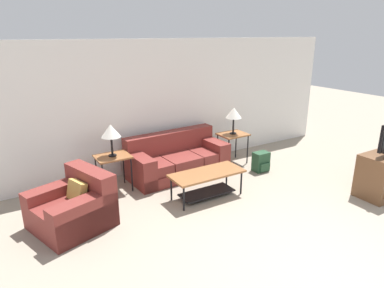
{
  "coord_description": "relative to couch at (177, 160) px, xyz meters",
  "views": [
    {
      "loc": [
        -3.06,
        -1.85,
        2.71
      ],
      "look_at": [
        -0.03,
        3.14,
        0.8
      ],
      "focal_mm": 32.0,
      "sensor_mm": 36.0,
      "label": 1
    }
  ],
  "objects": [
    {
      "name": "backpack",
      "position": [
        1.54,
        -0.75,
        -0.1
      ],
      "size": [
        0.32,
        0.29,
        0.4
      ],
      "color": "#23472D",
      "rests_on": "ground_plane"
    },
    {
      "name": "side_table_left",
      "position": [
        -1.32,
        -0.07,
        0.29
      ],
      "size": [
        0.59,
        0.48,
        0.66
      ],
      "color": "#935B33",
      "rests_on": "ground_plane"
    },
    {
      "name": "coffee_table",
      "position": [
        -0.06,
        -1.16,
        0.04
      ],
      "size": [
        1.28,
        0.54,
        0.46
      ],
      "color": "#935B33",
      "rests_on": "ground_plane"
    },
    {
      "name": "wall_back",
      "position": [
        0.02,
        0.55,
        1.0
      ],
      "size": [
        8.63,
        0.06,
        2.6
      ],
      "color": "white",
      "rests_on": "ground_plane"
    },
    {
      "name": "table_lamp_right",
      "position": [
        1.33,
        -0.07,
        0.8
      ],
      "size": [
        0.33,
        0.33,
        0.57
      ],
      "color": "black",
      "rests_on": "side_table_right"
    },
    {
      "name": "table_lamp_left",
      "position": [
        -1.32,
        -0.07,
        0.8
      ],
      "size": [
        0.33,
        0.33,
        0.57
      ],
      "color": "black",
      "rests_on": "side_table_left"
    },
    {
      "name": "armchair",
      "position": [
        -2.22,
        -0.91,
        -0.01
      ],
      "size": [
        1.23,
        1.22,
        0.8
      ],
      "color": "maroon",
      "rests_on": "ground_plane"
    },
    {
      "name": "couch",
      "position": [
        0.0,
        0.0,
        0.0
      ],
      "size": [
        2.0,
        0.99,
        0.82
      ],
      "color": "maroon",
      "rests_on": "ground_plane"
    },
    {
      "name": "ground_plane",
      "position": [
        0.02,
        -3.74,
        -0.3
      ],
      "size": [
        24.0,
        24.0,
        0.0
      ],
      "primitive_type": "plane",
      "color": "gray"
    },
    {
      "name": "side_table_right",
      "position": [
        1.33,
        -0.07,
        0.29
      ],
      "size": [
        0.59,
        0.48,
        0.66
      ],
      "color": "#935B33",
      "rests_on": "ground_plane"
    }
  ]
}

